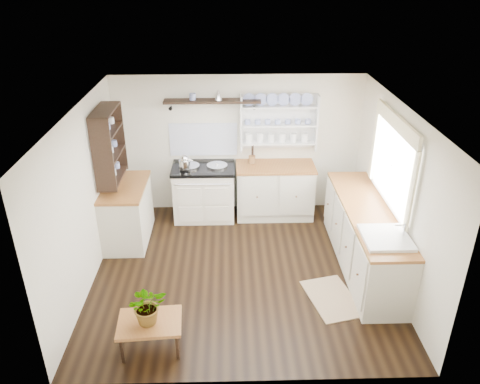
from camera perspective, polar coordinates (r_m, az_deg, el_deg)
The scene contains 19 objects.
floor at distance 6.59m, azimuth 0.16°, elevation -9.57°, with size 4.00×3.80×0.01m, color black.
wall_back at distance 7.73m, azimuth -0.25°, elevation 5.80°, with size 4.00×0.02×2.30m, color beige.
wall_right at distance 6.36m, azimuth 18.48°, elevation -0.38°, with size 0.02×3.80×2.30m, color beige.
wall_left at distance 6.26m, azimuth -18.45°, elevation -0.83°, with size 0.02×3.80×2.30m, color beige.
ceiling at distance 5.56m, azimuth 0.19°, elevation 9.98°, with size 4.00×3.80×0.01m, color white.
window at distance 6.31m, azimuth 18.16°, elevation 3.59°, with size 0.08×1.55×1.22m.
aga_cooker at distance 7.71m, azimuth -4.39°, elevation 0.07°, with size 1.01×0.70×0.93m.
back_cabinets at distance 7.76m, azimuth 4.25°, elevation 0.27°, with size 1.27×0.63×0.90m.
right_cabinets at distance 6.68m, azimuth 14.94°, elevation -5.32°, with size 0.62×2.43×0.90m.
belfast_sink at distance 5.90m, azimuth 17.21°, elevation -6.31°, with size 0.55×0.60×0.45m.
left_cabinets at distance 7.27m, azimuth -13.59°, elevation -2.39°, with size 0.62×1.13×0.90m.
plate_rack at distance 7.60m, azimuth 4.71°, elevation 8.59°, with size 1.20×0.22×0.90m.
high_shelf at distance 7.38m, azimuth -3.40°, elevation 10.94°, with size 1.50×0.29×0.16m.
left_shelving at distance 6.86m, azimuth -15.69°, elevation 5.61°, with size 0.28×0.80×1.05m, color black.
kettle at distance 7.38m, azimuth -6.76°, elevation 3.66°, with size 0.18×0.18×0.22m, color silver, non-canonical shape.
utensil_crock at distance 7.59m, azimuth 1.47°, elevation 3.98°, with size 0.11×0.11×0.13m, color brown.
center_table at distance 5.37m, azimuth -10.94°, elevation -15.58°, with size 0.71×0.53×0.37m.
potted_plant at distance 5.19m, azimuth -11.20°, elevation -13.36°, with size 0.40×0.35×0.45m, color #3F7233.
floor_rug at distance 6.22m, azimuth 11.16°, elevation -12.59°, with size 0.55×0.85×0.02m, color #87644E.
Camera 1 is at (-0.16, -5.33, 3.88)m, focal length 35.00 mm.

